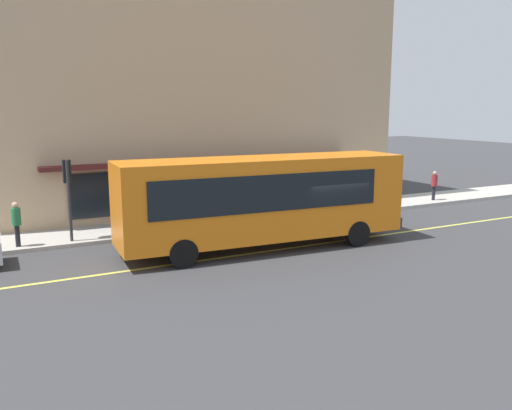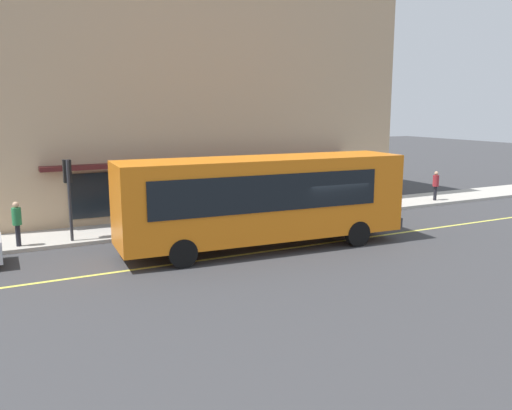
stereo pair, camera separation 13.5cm
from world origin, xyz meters
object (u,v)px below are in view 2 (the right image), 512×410
(bus, at_px, (264,198))
(pedestrian_waiting, at_px, (17,220))
(pedestrian_near_storefront, at_px, (436,183))
(traffic_light, at_px, (68,181))
(pedestrian_by_curb, at_px, (195,198))

(bus, relative_size, pedestrian_waiting, 6.57)
(pedestrian_near_storefront, distance_m, pedestrian_waiting, 21.71)
(bus, xyz_separation_m, traffic_light, (-6.48, 4.18, 0.55))
(traffic_light, height_order, pedestrian_waiting, traffic_light)
(bus, distance_m, pedestrian_by_curb, 5.66)
(bus, relative_size, traffic_light, 3.52)
(pedestrian_near_storefront, distance_m, pedestrian_by_curb, 14.07)
(bus, xyz_separation_m, pedestrian_near_storefront, (13.29, 4.34, -0.85))
(pedestrian_near_storefront, bearing_deg, traffic_light, -179.54)
(pedestrian_by_curb, bearing_deg, bus, -82.54)
(bus, bearing_deg, traffic_light, 147.18)
(pedestrian_by_curb, bearing_deg, pedestrian_near_storefront, -4.97)
(bus, relative_size, pedestrian_near_storefront, 6.81)
(traffic_light, bearing_deg, pedestrian_by_curb, 13.45)
(pedestrian_near_storefront, bearing_deg, bus, -161.93)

